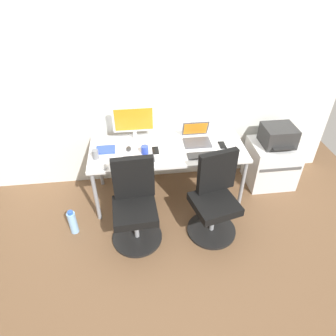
{
  "coord_description": "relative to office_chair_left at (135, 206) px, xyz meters",
  "views": [
    {
      "loc": [
        -0.34,
        -2.84,
        2.59
      ],
      "look_at": [
        0.0,
        -0.05,
        0.46
      ],
      "focal_mm": 31.97,
      "sensor_mm": 36.0,
      "label": 1
    }
  ],
  "objects": [
    {
      "name": "ground_plane",
      "position": [
        0.41,
        0.6,
        -0.42
      ],
      "size": [
        5.28,
        5.28,
        0.0
      ],
      "primitive_type": "plane",
      "color": "brown"
    },
    {
      "name": "back_wall",
      "position": [
        0.41,
        1.04,
        0.88
      ],
      "size": [
        4.4,
        0.04,
        2.6
      ],
      "primitive_type": "cube",
      "color": "silver",
      "rests_on": "ground"
    },
    {
      "name": "desk",
      "position": [
        0.41,
        0.6,
        0.23
      ],
      "size": [
        1.77,
        0.73,
        0.71
      ],
      "color": "silver",
      "rests_on": "ground"
    },
    {
      "name": "office_chair_left",
      "position": [
        0.0,
        0.0,
        0.0
      ],
      "size": [
        0.54,
        0.54,
        0.94
      ],
      "color": "black",
      "rests_on": "ground"
    },
    {
      "name": "office_chair_right",
      "position": [
        0.84,
        -0.0,
        0.0
      ],
      "size": [
        0.54,
        0.54,
        0.94
      ],
      "color": "black",
      "rests_on": "ground"
    },
    {
      "name": "side_cabinet",
      "position": [
        1.78,
        0.71,
        -0.13
      ],
      "size": [
        0.59,
        0.51,
        0.59
      ],
      "color": "silver",
      "rests_on": "ground"
    },
    {
      "name": "printer",
      "position": [
        1.78,
        0.71,
        0.29
      ],
      "size": [
        0.38,
        0.4,
        0.24
      ],
      "color": "#2D2D2D",
      "rests_on": "side_cabinet"
    },
    {
      "name": "water_bottle_on_floor",
      "position": [
        -0.69,
        0.11,
        -0.28
      ],
      "size": [
        0.09,
        0.09,
        0.31
      ],
      "color": "#8CBFF2",
      "rests_on": "ground"
    },
    {
      "name": "desktop_monitor",
      "position": [
        0.05,
        0.82,
        0.54
      ],
      "size": [
        0.48,
        0.18,
        0.43
      ],
      "color": "silver",
      "rests_on": "desk"
    },
    {
      "name": "open_laptop",
      "position": [
        0.77,
        0.71,
        0.34
      ],
      "size": [
        0.31,
        0.3,
        0.22
      ],
      "color": "#4C4C51",
      "rests_on": "desk"
    },
    {
      "name": "keyboard_by_monitor",
      "position": [
        0.08,
        0.41,
        0.3
      ],
      "size": [
        0.34,
        0.12,
        0.02
      ],
      "primitive_type": "cube",
      "color": "#515156",
      "rests_on": "desk"
    },
    {
      "name": "keyboard_by_laptop",
      "position": [
        0.78,
        0.39,
        0.3
      ],
      "size": [
        0.34,
        0.12,
        0.02
      ],
      "primitive_type": "cube",
      "color": "#2D2D2D",
      "rests_on": "desk"
    },
    {
      "name": "mouse_by_monitor",
      "position": [
        -0.03,
        0.61,
        0.3
      ],
      "size": [
        0.06,
        0.1,
        0.03
      ],
      "primitive_type": "ellipsoid",
      "color": "#2D2D2D",
      "rests_on": "desk"
    },
    {
      "name": "mouse_by_laptop",
      "position": [
        -0.29,
        0.3,
        0.3
      ],
      "size": [
        0.06,
        0.1,
        0.03
      ],
      "primitive_type": "ellipsoid",
      "color": "#B7B7B7",
      "rests_on": "desk"
    },
    {
      "name": "coffee_mug",
      "position": [
        0.15,
        0.52,
        0.33
      ],
      "size": [
        0.08,
        0.08,
        0.09
      ],
      "primitive_type": "cylinder",
      "color": "blue",
      "rests_on": "desk"
    },
    {
      "name": "pen_cup",
      "position": [
        -0.39,
        0.49,
        0.34
      ],
      "size": [
        0.07,
        0.07,
        0.1
      ],
      "primitive_type": "cylinder",
      "color": "slate",
      "rests_on": "desk"
    },
    {
      "name": "phone_near_monitor",
      "position": [
        1.05,
        0.58,
        0.29
      ],
      "size": [
        0.07,
        0.14,
        0.01
      ],
      "primitive_type": "cube",
      "color": "black",
      "rests_on": "desk"
    },
    {
      "name": "phone_near_laptop",
      "position": [
        0.27,
        0.56,
        0.29
      ],
      "size": [
        0.07,
        0.14,
        0.01
      ],
      "primitive_type": "cube",
      "color": "black",
      "rests_on": "desk"
    },
    {
      "name": "notebook",
      "position": [
        -0.29,
        0.63,
        0.3
      ],
      "size": [
        0.21,
        0.15,
        0.03
      ],
      "primitive_type": "cube",
      "color": "blue",
      "rests_on": "desk"
    },
    {
      "name": "paper_pile",
      "position": [
        0.46,
        0.73,
        0.29
      ],
      "size": [
        0.21,
        0.3,
        0.01
      ],
      "primitive_type": "cube",
      "color": "white",
      "rests_on": "desk"
    }
  ]
}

